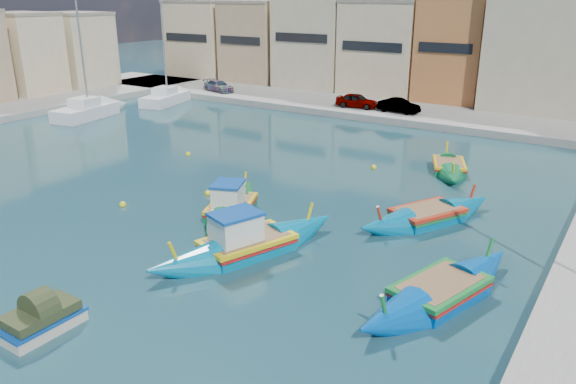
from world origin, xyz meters
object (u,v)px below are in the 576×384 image
Objects in this scene: luzzu_blue_cabin at (231,208)px; luzzu_blue_south at (440,293)px; church_block at (558,18)px; luzzu_green at (449,168)px; yacht_north at (175,96)px; luzzu_turquoise_cabin at (247,245)px; luzzu_cyan_mid at (427,217)px; yacht_midnorth at (100,109)px; tender_near at (42,320)px.

luzzu_blue_south is (11.56, -2.37, -0.07)m from luzzu_blue_cabin.
luzzu_green is (-1.78, -22.01, -8.17)m from church_block.
luzzu_green is 32.36m from yacht_north.
church_block is at bearing 82.03° from luzzu_turquoise_cabin.
luzzu_cyan_mid is 0.74× the size of yacht_north.
luzzu_turquoise_cabin is 0.80× the size of yacht_midnorth.
yacht_north is 8.73m from yacht_midnorth.
luzzu_blue_cabin is at bearing 168.40° from luzzu_blue_south.
luzzu_cyan_mid is at bearing 55.28° from luzzu_turquoise_cabin.
yacht_midnorth reaches higher than luzzu_cyan_mid.
church_block reaches higher than tender_near.
church_block reaches higher than yacht_north.
luzzu_turquoise_cabin is at bearing -102.42° from luzzu_green.
luzzu_blue_cabin is 11.80m from luzzu_blue_south.
yacht_midnorth reaches higher than luzzu_green.
luzzu_blue_south is at bearing -85.61° from church_block.
yacht_north reaches higher than tender_near.
tender_near is 35.95m from yacht_midnorth.
luzzu_turquoise_cabin reaches higher than luzzu_cyan_mid.
yacht_midnorth is at bearing 137.59° from tender_near.
luzzu_turquoise_cabin is 16.63m from luzzu_green.
church_block is 1.96× the size of luzzu_turquoise_cabin.
church_block is at bearing 33.31° from yacht_midnorth.
yacht_midnorth reaches higher than luzzu_turquoise_cabin.
church_block is 1.69× the size of yacht_north.
luzzu_turquoise_cabin is 32.80m from yacht_midnorth.
luzzu_turquoise_cabin is (-5.36, -38.26, -8.04)m from church_block.
yacht_north is (-32.97, 16.93, 0.18)m from luzzu_cyan_mid.
luzzu_turquoise_cabin is 0.86× the size of yacht_north.
luzzu_turquoise_cabin reaches higher than luzzu_blue_south.
church_block is 2.06× the size of luzzu_blue_south.
church_block is at bearing 80.85° from tender_near.
tender_near is at bearing -138.74° from luzzu_blue_south.
tender_near is (-7.44, -15.99, 0.14)m from luzzu_cyan_mid.
luzzu_blue_cabin is 1.11× the size of luzzu_green.
yacht_midnorth is at bearing -96.65° from yacht_north.
yacht_north is at bearing 165.12° from luzzu_green.
yacht_north is at bearing -157.47° from church_block.
luzzu_turquoise_cabin reaches higher than luzzu_green.
luzzu_green is 0.59× the size of yacht_midnorth.
church_block is at bearing 85.38° from luzzu_green.
yacht_midnorth is at bearing 151.05° from luzzu_turquoise_cabin.
yacht_midnorth is (-34.06, -22.38, -7.92)m from church_block.
church_block is at bearing 94.39° from luzzu_blue_south.
luzzu_blue_cabin is 3.04× the size of tender_near.
yacht_north is at bearing 83.35° from yacht_midnorth.
luzzu_cyan_mid is at bearing 113.29° from luzzu_blue_south.
luzzu_green is at bearing -14.88° from yacht_north.
luzzu_green is at bearing 101.18° from luzzu_cyan_mid.
tender_near is at bearing -99.15° from church_block.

